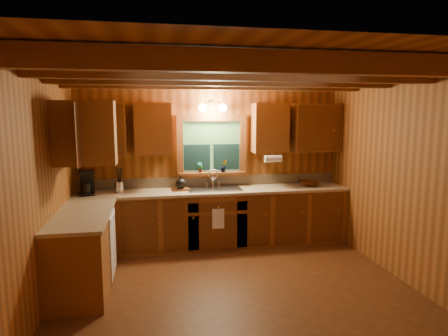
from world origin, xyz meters
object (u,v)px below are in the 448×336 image
coffee_maker (87,183)px  cutting_board (181,189)px  sink (215,192)px  wicker_basket (309,184)px

coffee_maker → cutting_board: size_ratio=1.31×
sink → coffee_maker: coffee_maker is taller
coffee_maker → sink: bearing=-12.6°
sink → coffee_maker: 1.90m
sink → wicker_basket: bearing=-0.4°
sink → cutting_board: sink is taller
sink → wicker_basket: sink is taller
coffee_maker → cutting_board: coffee_maker is taller
sink → wicker_basket: (1.56, -0.01, 0.08)m
sink → cutting_board: (-0.52, 0.03, 0.06)m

